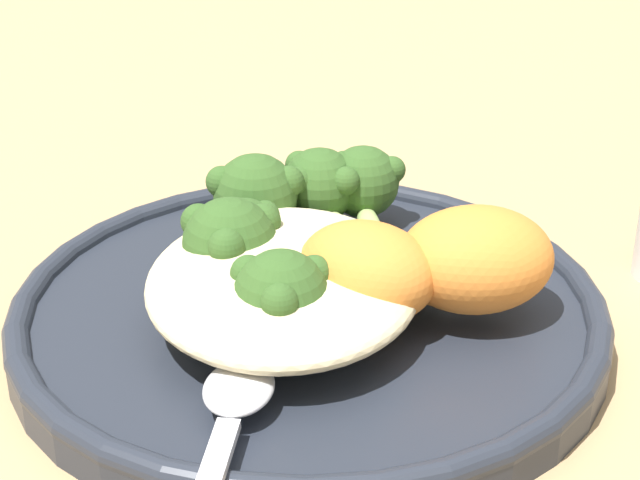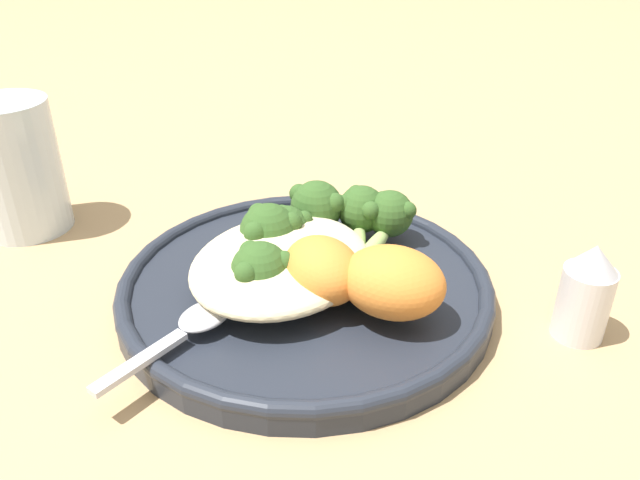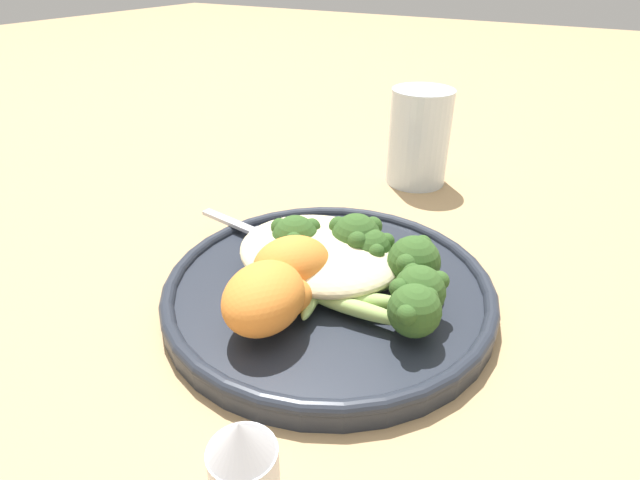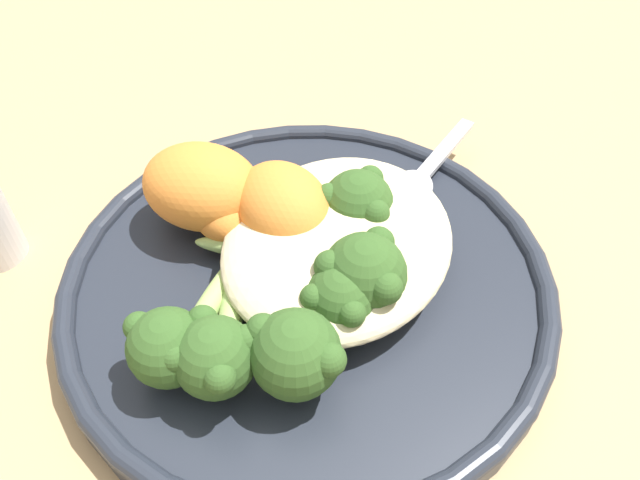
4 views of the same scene
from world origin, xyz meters
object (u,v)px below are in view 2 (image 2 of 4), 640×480
object	(u,v)px
broccoli_stalk_4	(275,235)
broccoli_stalk_1	(360,217)
broccoli_stalk_5	(291,262)
spoon	(193,324)
sweet_potato_chunk_0	(372,282)
salt_shaker	(586,292)
sweet_potato_chunk_2	(322,270)
broccoli_stalk_2	(321,216)
broccoli_stalk_6	(269,271)
quinoa_mound	(281,262)
water_glass	(16,167)
broccoli_stalk_0	(386,220)
sweet_potato_chunk_1	(393,282)
plate	(306,285)
broccoli_stalk_3	(295,236)

from	to	relation	value
broccoli_stalk_4	broccoli_stalk_1	bearing A→B (deg)	-122.84
broccoli_stalk_5	spoon	size ratio (longest dim) A/B	0.98
sweet_potato_chunk_0	salt_shaker	size ratio (longest dim) A/B	0.62
sweet_potato_chunk_2	salt_shaker	size ratio (longest dim) A/B	0.89
broccoli_stalk_4	sweet_potato_chunk_2	bearing A→B (deg)	154.77
broccoli_stalk_2	sweet_potato_chunk_2	bearing A→B (deg)	162.33
sweet_potato_chunk_0	broccoli_stalk_5	bearing A→B (deg)	90.72
salt_shaker	broccoli_stalk_5	bearing A→B (deg)	108.63
broccoli_stalk_6	sweet_potato_chunk_2	bearing A→B (deg)	161.18
quinoa_mound	broccoli_stalk_1	size ratio (longest dim) A/B	1.21
broccoli_stalk_6	water_glass	world-z (taller)	water_glass
broccoli_stalk_0	broccoli_stalk_4	size ratio (longest dim) A/B	1.08
sweet_potato_chunk_1	water_glass	distance (m)	0.35
broccoli_stalk_2	broccoli_stalk_6	world-z (taller)	broccoli_stalk_2
plate	broccoli_stalk_6	xyz separation A→B (m)	(-0.04, 0.01, 0.03)
quinoa_mound	broccoli_stalk_5	bearing A→B (deg)	-21.26
broccoli_stalk_3	salt_shaker	bearing A→B (deg)	-156.64
quinoa_mound	broccoli_stalk_2	distance (m)	0.07
sweet_potato_chunk_0	sweet_potato_chunk_1	xyz separation A→B (m)	(-0.00, -0.02, 0.01)
water_glass	salt_shaker	bearing A→B (deg)	-79.22
sweet_potato_chunk_0	sweet_potato_chunk_2	size ratio (longest dim) A/B	0.70
broccoli_stalk_6	salt_shaker	world-z (taller)	salt_shaker
sweet_potato_chunk_2	broccoli_stalk_1	bearing A→B (deg)	10.29
broccoli_stalk_1	broccoli_stalk_4	bearing A→B (deg)	125.90
broccoli_stalk_0	water_glass	bearing A→B (deg)	104.49
broccoli_stalk_0	salt_shaker	xyz separation A→B (m)	(-0.02, -0.15, -0.00)
plate	broccoli_stalk_5	size ratio (longest dim) A/B	2.61
broccoli_stalk_1	salt_shaker	bearing A→B (deg)	-115.94
plate	sweet_potato_chunk_2	size ratio (longest dim) A/B	4.36
broccoli_stalk_2	spoon	size ratio (longest dim) A/B	0.92
broccoli_stalk_5	spoon	world-z (taller)	broccoli_stalk_5
salt_shaker	broccoli_stalk_4	bearing A→B (deg)	103.47
sweet_potato_chunk_1	salt_shaker	world-z (taller)	salt_shaker
sweet_potato_chunk_0	broccoli_stalk_6	bearing A→B (deg)	114.54
broccoli_stalk_4	broccoli_stalk_0	bearing A→B (deg)	-130.67
broccoli_stalk_2	quinoa_mound	bearing A→B (deg)	137.23
plate	salt_shaker	xyz separation A→B (m)	(0.06, -0.18, 0.02)
quinoa_mound	broccoli_stalk_3	xyz separation A→B (m)	(0.03, 0.01, 0.00)
sweet_potato_chunk_2	broccoli_stalk_4	bearing A→B (deg)	65.53
broccoli_stalk_5	salt_shaker	size ratio (longest dim) A/B	1.49
broccoli_stalk_5	spoon	xyz separation A→B (m)	(-0.09, 0.02, -0.01)
broccoli_stalk_0	sweet_potato_chunk_2	world-z (taller)	sweet_potato_chunk_2
plate	broccoli_stalk_3	distance (m)	0.04
quinoa_mound	sweet_potato_chunk_1	distance (m)	0.09
broccoli_stalk_6	water_glass	bearing A→B (deg)	-46.99
salt_shaker	broccoli_stalk_1	bearing A→B (deg)	86.08
spoon	broccoli_stalk_0	bearing A→B (deg)	168.74
broccoli_stalk_3	quinoa_mound	bearing A→B (deg)	118.49
spoon	salt_shaker	world-z (taller)	salt_shaker
broccoli_stalk_0	broccoli_stalk_5	size ratio (longest dim) A/B	1.00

